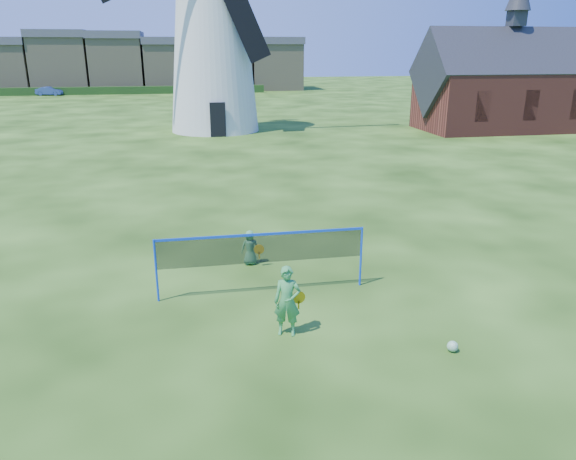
# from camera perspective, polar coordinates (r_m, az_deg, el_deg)

# --- Properties ---
(ground) EXTENTS (220.00, 220.00, 0.00)m
(ground) POSITION_cam_1_polar(r_m,az_deg,el_deg) (13.32, -0.45, -6.86)
(ground) COLOR black
(ground) RESTS_ON ground
(windmill) EXTENTS (14.89, 6.34, 19.68)m
(windmill) POSITION_cam_1_polar(r_m,az_deg,el_deg) (40.76, -8.01, 19.63)
(windmill) COLOR white
(windmill) RESTS_ON ground
(chapel) EXTENTS (12.99, 6.30, 10.98)m
(chapel) POSITION_cam_1_polar(r_m,az_deg,el_deg) (44.16, 22.14, 13.75)
(chapel) COLOR brown
(chapel) RESTS_ON ground
(badminton_net) EXTENTS (5.05, 0.05, 1.55)m
(badminton_net) POSITION_cam_1_polar(r_m,az_deg,el_deg) (13.02, -2.78, -2.04)
(badminton_net) COLOR blue
(badminton_net) RESTS_ON ground
(player_girl) EXTENTS (0.74, 0.50, 1.52)m
(player_girl) POSITION_cam_1_polar(r_m,az_deg,el_deg) (11.28, -0.08, -7.50)
(player_girl) COLOR #3A924A
(player_girl) RESTS_ON ground
(player_boy) EXTENTS (0.60, 0.39, 0.98)m
(player_boy) POSITION_cam_1_polar(r_m,az_deg,el_deg) (15.03, -4.00, -1.85)
(player_boy) COLOR #489553
(player_boy) RESTS_ON ground
(play_ball) EXTENTS (0.22, 0.22, 0.22)m
(play_ball) POSITION_cam_1_polar(r_m,az_deg,el_deg) (11.45, 16.91, -11.63)
(play_ball) COLOR green
(play_ball) RESTS_ON ground
(terraced_houses) EXTENTS (67.53, 8.40, 8.26)m
(terraced_houses) POSITION_cam_1_polar(r_m,az_deg,el_deg) (85.51, -22.77, 15.90)
(terraced_houses) COLOR tan
(terraced_houses) RESTS_ON ground
(hedge) EXTENTS (62.00, 0.80, 1.00)m
(hedge) POSITION_cam_1_polar(r_m,az_deg,el_deg) (80.52, -25.61, 12.99)
(hedge) COLOR #193814
(hedge) RESTS_ON ground
(car_right) EXTENTS (3.51, 1.76, 1.10)m
(car_right) POSITION_cam_1_polar(r_m,az_deg,el_deg) (79.52, -23.79, 13.22)
(car_right) COLOR navy
(car_right) RESTS_ON ground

